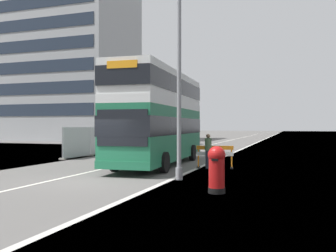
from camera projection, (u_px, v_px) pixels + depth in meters
ground at (99, 183)px, 14.52m from camera, size 140.00×280.00×0.10m
double_decker_bus at (160, 116)px, 20.89m from camera, size 3.24×11.14×5.17m
lamppost_foreground at (179, 72)px, 15.16m from camera, size 0.29×0.70×9.36m
red_pillar_postbox at (217, 167)px, 12.19m from camera, size 0.59×0.59×1.55m
roadworks_barrier at (215, 154)px, 19.16m from camera, size 1.90×0.76×1.18m
construction_site_fence at (144, 137)px, 36.70m from camera, size 0.44×27.40×2.15m
car_oncoming_near at (171, 138)px, 36.57m from camera, size 2.02×3.98×2.17m
car_receding_mid at (184, 136)px, 43.00m from camera, size 2.00×4.47×2.03m
bare_tree_far_verge_near at (172, 123)px, 57.52m from camera, size 1.99×2.20×5.24m
bare_tree_far_verge_mid at (140, 123)px, 53.66m from camera, size 2.95×2.23×5.27m
bare_tree_far_verge_far at (168, 124)px, 64.79m from camera, size 2.26×3.00×4.56m
pedestrian_at_kerb at (208, 151)px, 19.08m from camera, size 0.34×0.34×1.79m
backdrop_office_block at (53, 64)px, 60.03m from camera, size 24.96×14.50×24.38m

